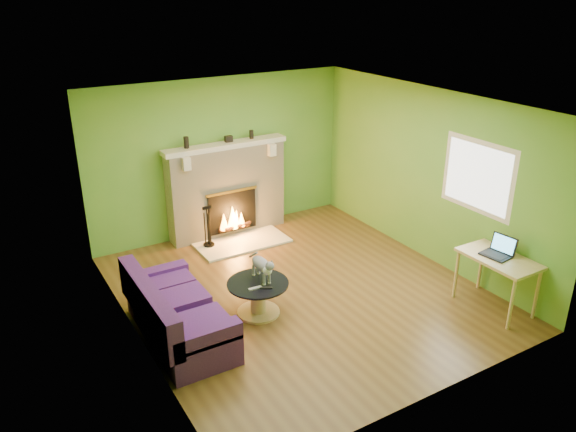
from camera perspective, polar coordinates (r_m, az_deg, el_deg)
name	(u,v)px	position (r m, az deg, el deg)	size (l,w,h in m)	color
floor	(300,291)	(7.86, 1.26, -7.62)	(5.00, 5.00, 0.00)	brown
ceiling	(302,104)	(6.93, 1.45, 11.30)	(5.00, 5.00, 0.00)	white
wall_back	(221,157)	(9.39, -6.84, 6.01)	(5.00, 5.00, 0.00)	#519430
wall_front	(441,287)	(5.55, 15.32, -6.93)	(5.00, 5.00, 0.00)	#519430
wall_left	(130,242)	(6.47, -15.78, -2.55)	(5.00, 5.00, 0.00)	#519430
wall_right	(429,176)	(8.64, 14.12, 4.00)	(5.00, 5.00, 0.00)	#519430
window_frame	(478,176)	(7.98, 18.72, 3.83)	(1.20, 1.20, 0.00)	silver
window_pane	(477,177)	(7.98, 18.68, 3.82)	(1.06, 1.06, 0.00)	white
fireplace	(227,190)	(9.39, -6.22, 2.66)	(2.10, 0.46, 1.58)	beige
hearth	(242,242)	(9.25, -4.67, -2.69)	(1.50, 0.75, 0.03)	beige
mantel	(225,145)	(9.14, -6.37, 7.15)	(2.10, 0.28, 0.08)	beige
sofa	(175,315)	(6.90, -11.38, -9.85)	(0.85, 1.77, 0.80)	#43185D
coffee_table	(258,296)	(7.26, -3.06, -8.08)	(0.79, 0.79, 0.45)	tan
desk	(498,263)	(7.67, 20.60, -4.53)	(0.58, 0.99, 0.73)	tan
cat	(261,267)	(7.15, -2.74, -5.18)	(0.21, 0.58, 0.36)	slate
remote_silver	(255,288)	(7.03, -3.35, -7.33)	(0.17, 0.04, 0.02)	gray
remote_black	(266,288)	(7.03, -2.25, -7.30)	(0.16, 0.04, 0.02)	black
laptop	(497,247)	(7.59, 20.44, -2.96)	(0.30, 0.35, 0.26)	black
fire_tools	(208,226)	(9.04, -8.14, -1.01)	(0.18, 0.18, 0.68)	black
mantel_vase_left	(186,143)	(8.90, -10.29, 7.36)	(0.08, 0.08, 0.18)	black
mantel_vase_right	(251,134)	(9.35, -3.73, 8.28)	(0.07, 0.07, 0.14)	black
mantel_box	(229,139)	(9.18, -6.05, 7.80)	(0.12, 0.08, 0.10)	black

